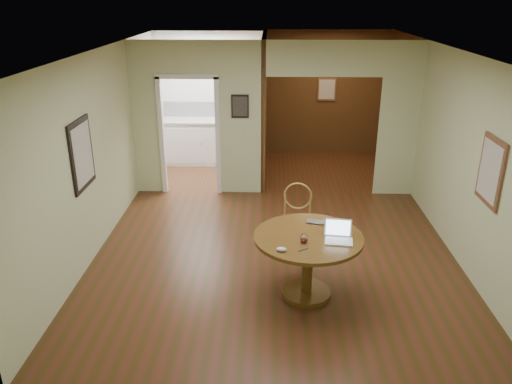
{
  "coord_description": "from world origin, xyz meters",
  "views": [
    {
      "loc": [
        -0.08,
        -6.01,
        3.42
      ],
      "look_at": [
        -0.25,
        -0.2,
        1.09
      ],
      "focal_mm": 35.0,
      "sensor_mm": 36.0,
      "label": 1
    }
  ],
  "objects_px": {
    "dining_table": "(308,252)",
    "chair": "(297,216)",
    "closed_laptop": "(318,224)",
    "open_laptop": "(338,234)"
  },
  "relations": [
    {
      "from": "dining_table",
      "to": "closed_laptop",
      "type": "height_order",
      "value": "closed_laptop"
    },
    {
      "from": "open_laptop",
      "to": "chair",
      "type": "bearing_deg",
      "value": 117.16
    },
    {
      "from": "chair",
      "to": "open_laptop",
      "type": "distance_m",
      "value": 1.25
    },
    {
      "from": "dining_table",
      "to": "open_laptop",
      "type": "relative_size",
      "value": 3.79
    },
    {
      "from": "chair",
      "to": "open_laptop",
      "type": "relative_size",
      "value": 3.02
    },
    {
      "from": "closed_laptop",
      "to": "dining_table",
      "type": "bearing_deg",
      "value": -99.93
    },
    {
      "from": "chair",
      "to": "closed_laptop",
      "type": "bearing_deg",
      "value": -67.01
    },
    {
      "from": "dining_table",
      "to": "chair",
      "type": "distance_m",
      "value": 1.07
    },
    {
      "from": "dining_table",
      "to": "closed_laptop",
      "type": "distance_m",
      "value": 0.4
    },
    {
      "from": "dining_table",
      "to": "open_laptop",
      "type": "distance_m",
      "value": 0.43
    }
  ]
}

